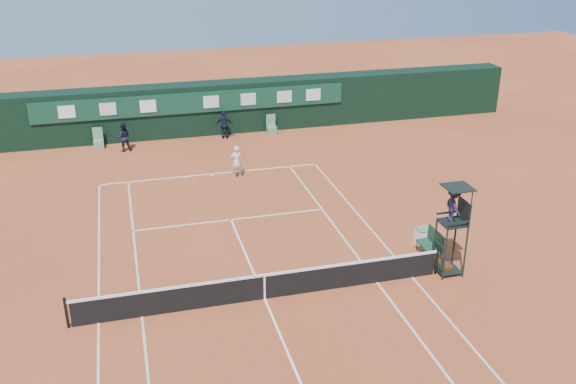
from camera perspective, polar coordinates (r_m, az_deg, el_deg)
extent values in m
plane|color=#BD542C|center=(22.22, -2.09, -9.46)|extent=(90.00, 90.00, 0.00)
cube|color=white|center=(32.68, -6.82, 1.60)|extent=(11.05, 0.08, 0.01)
cube|color=silver|center=(23.84, 10.97, -7.43)|extent=(0.08, 23.85, 0.01)
cube|color=silver|center=(21.89, -16.49, -11.10)|extent=(0.08, 23.85, 0.01)
cube|color=silver|center=(23.32, 7.90, -7.95)|extent=(0.08, 23.85, 0.01)
cube|color=silver|center=(21.84, -12.85, -10.74)|extent=(0.08, 23.85, 0.01)
cube|color=white|center=(27.71, -5.09, -2.47)|extent=(8.31, 0.08, 0.01)
cube|color=white|center=(22.22, -2.09, -9.45)|extent=(0.08, 12.88, 0.01)
cube|color=white|center=(32.54, -6.78, 1.50)|extent=(0.08, 0.30, 0.01)
cube|color=black|center=(21.98, -2.11, -8.48)|extent=(12.60, 0.04, 0.90)
cube|color=white|center=(21.73, -2.13, -7.40)|extent=(12.80, 0.06, 0.08)
cube|color=white|center=(21.97, -2.11, -8.46)|extent=(0.06, 0.05, 0.92)
cylinder|color=black|center=(23.95, 13.06, -5.97)|extent=(0.10, 0.10, 1.10)
cylinder|color=black|center=(21.67, -19.10, -10.12)|extent=(0.10, 0.10, 1.10)
cube|color=black|center=(38.66, -8.48, 7.30)|extent=(40.00, 1.50, 3.00)
cube|color=#103D29|center=(37.72, -8.38, 7.85)|extent=(18.00, 0.10, 1.20)
cube|color=white|center=(37.55, -19.08, 6.74)|extent=(0.90, 0.04, 0.70)
cube|color=silver|center=(37.44, -15.72, 7.11)|extent=(0.90, 0.04, 0.70)
cube|color=white|center=(37.46, -12.34, 7.45)|extent=(0.90, 0.04, 0.70)
cube|color=white|center=(37.78, -6.85, 7.96)|extent=(0.90, 0.04, 0.70)
cube|color=silver|center=(38.13, -3.55, 8.23)|extent=(0.90, 0.04, 0.70)
cube|color=silver|center=(38.61, -0.32, 8.46)|extent=(0.90, 0.04, 0.70)
cube|color=silver|center=(39.09, 2.26, 8.63)|extent=(0.90, 0.04, 0.70)
cube|color=#609365|center=(37.61, -16.47, 4.09)|extent=(0.55, 0.50, 0.46)
cube|color=#598863|center=(37.64, -16.56, 5.02)|extent=(0.55, 0.06, 0.70)
cube|color=#598861|center=(38.54, -1.45, 5.53)|extent=(0.55, 0.50, 0.46)
cube|color=#578566|center=(38.57, -1.54, 6.43)|extent=(0.55, 0.06, 0.70)
cylinder|color=black|center=(23.43, 13.78, -5.49)|extent=(0.07, 0.07, 2.00)
cylinder|color=black|center=(24.04, 12.89, -4.61)|extent=(0.07, 0.07, 2.00)
cylinder|color=black|center=(23.80, 15.48, -5.20)|extent=(0.07, 0.07, 2.00)
cylinder|color=black|center=(24.40, 14.56, -4.35)|extent=(0.07, 0.07, 2.00)
cube|color=black|center=(23.45, 14.43, -2.67)|extent=(0.85, 0.85, 0.08)
cube|color=black|center=(23.47, 15.38, -1.65)|extent=(0.06, 0.85, 0.80)
cube|color=black|center=(23.04, 14.97, -2.64)|extent=(0.85, 0.05, 0.06)
cube|color=black|center=(23.69, 14.00, -1.78)|extent=(0.85, 0.05, 0.06)
cylinder|color=black|center=(22.98, 15.98, -1.03)|extent=(0.04, 0.04, 1.00)
cylinder|color=black|center=(23.60, 15.02, -0.26)|extent=(0.04, 0.04, 1.00)
cube|color=black|center=(22.93, 14.87, 0.41)|extent=(0.95, 0.95, 0.04)
cube|color=black|center=(24.32, 13.98, -6.67)|extent=(0.80, 0.80, 0.05)
cube|color=black|center=(24.02, 13.19, -6.30)|extent=(0.04, 0.80, 0.04)
cube|color=black|center=(23.83, 13.28, -5.47)|extent=(0.04, 0.80, 0.04)
cube|color=black|center=(23.64, 13.37, -4.62)|extent=(0.04, 0.80, 0.04)
cube|color=black|center=(23.46, 13.46, -3.75)|extent=(0.04, 0.80, 0.04)
imported|color=#1A1933|center=(23.15, 14.48, -1.17)|extent=(0.47, 0.82, 1.28)
cube|color=#1A4129|center=(25.10, 12.42, -4.73)|extent=(0.55, 1.20, 0.08)
cube|color=#173A25|center=(25.05, 13.00, -3.95)|extent=(0.06, 1.20, 0.60)
cylinder|color=black|center=(24.69, 12.48, -5.88)|extent=(0.04, 0.04, 0.41)
cylinder|color=black|center=(24.89, 13.39, -5.73)|extent=(0.04, 0.04, 0.41)
cylinder|color=black|center=(25.55, 11.38, -4.73)|extent=(0.04, 0.04, 0.41)
cylinder|color=black|center=(25.73, 12.27, -4.60)|extent=(0.04, 0.04, 0.41)
cube|color=black|center=(24.46, 13.54, -6.41)|extent=(0.49, 0.89, 0.32)
cube|color=white|center=(26.15, 11.95, -3.86)|extent=(0.55, 0.55, 0.60)
cube|color=#578564|center=(26.01, 12.01, -3.23)|extent=(0.57, 0.57, 0.05)
sphere|color=#C1E034|center=(30.70, -8.51, 0.08)|extent=(0.07, 0.07, 0.07)
imported|color=white|center=(31.89, -4.59, 2.70)|extent=(0.64, 0.47, 1.64)
imported|color=black|center=(36.60, -14.41, 4.77)|extent=(0.82, 0.66, 1.63)
imported|color=black|center=(37.66, -5.66, 5.94)|extent=(1.05, 0.71, 1.65)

